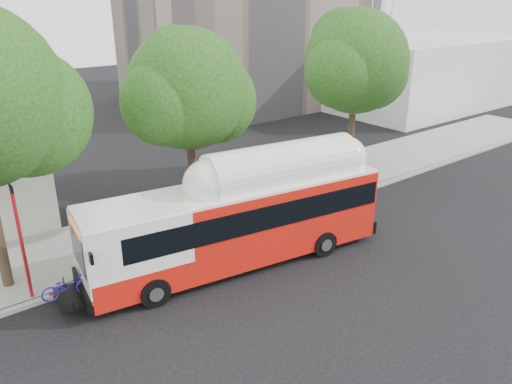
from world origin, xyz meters
TOP-DOWN VIEW (x-y plane):
  - ground at (0.00, 0.00)m, footprint 120.00×120.00m
  - sidewalk at (0.00, 6.50)m, footprint 60.00×5.00m
  - curb_strip at (0.00, 3.90)m, footprint 60.00×0.30m
  - red_curb_segment at (-3.00, 3.90)m, footprint 10.00×0.32m
  - street_tree_mid at (-0.59, 6.06)m, footprint 5.75×5.00m
  - street_tree_right at (9.44, 5.86)m, footprint 6.21×5.40m
  - horizon_block at (30.00, 16.00)m, footprint 20.00×12.00m
  - transit_bus at (-1.43, 1.90)m, footprint 12.57×4.12m
  - signal_pole at (-8.56, 4.18)m, footprint 0.12×0.40m

SIDE VIEW (x-z plane):
  - ground at x=0.00m, z-range 0.00..0.00m
  - sidewalk at x=0.00m, z-range 0.00..0.15m
  - curb_strip at x=0.00m, z-range 0.00..0.15m
  - red_curb_segment at x=-3.00m, z-range 0.00..0.16m
  - transit_bus at x=-1.43m, z-range -0.12..3.54m
  - signal_pole at x=-8.56m, z-range 0.06..4.27m
  - horizon_block at x=30.00m, z-range 0.00..6.00m
  - street_tree_mid at x=-0.59m, z-range 1.60..10.22m
  - street_tree_right at x=9.44m, z-range 1.67..10.85m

